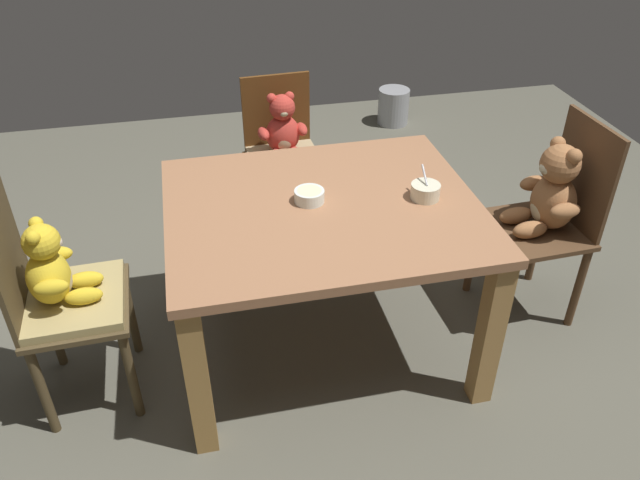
{
  "coord_description": "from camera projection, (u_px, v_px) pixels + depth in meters",
  "views": [
    {
      "loc": [
        -0.45,
        -1.98,
        1.95
      ],
      "look_at": [
        0.0,
        0.05,
        0.51
      ],
      "focal_mm": 35.3,
      "sensor_mm": 36.0,
      "label": 1
    }
  ],
  "objects": [
    {
      "name": "teddy_chair_near_right",
      "position": [
        550.0,
        202.0,
        2.66
      ],
      "size": [
        0.41,
        0.42,
        0.91
      ],
      "rotation": [
        0.0,
        0.0,
        3.18
      ],
      "color": "#503520",
      "rests_on": "ground_plane"
    },
    {
      "name": "porridge_bowl_cream_near_right",
      "position": [
        425.0,
        191.0,
        2.4
      ],
      "size": [
        0.11,
        0.12,
        0.12
      ],
      "color": "beige",
      "rests_on": "dining_table"
    },
    {
      "name": "porridge_bowl_white_center",
      "position": [
        309.0,
        196.0,
        2.38
      ],
      "size": [
        0.11,
        0.11,
        0.05
      ],
      "color": "white",
      "rests_on": "dining_table"
    },
    {
      "name": "dining_table",
      "position": [
        323.0,
        230.0,
        2.44
      ],
      "size": [
        1.18,
        0.99,
        0.7
      ],
      "color": "#986746",
      "rests_on": "ground_plane"
    },
    {
      "name": "teddy_chair_far_center",
      "position": [
        283.0,
        147.0,
        3.2
      ],
      "size": [
        0.4,
        0.41,
        0.85
      ],
      "rotation": [
        0.0,
        0.0,
        -1.52
      ],
      "color": "#593314",
      "rests_on": "ground_plane"
    },
    {
      "name": "ground_plane",
      "position": [
        322.0,
        344.0,
        2.79
      ],
      "size": [
        5.2,
        5.2,
        0.04
      ],
      "color": "#575548"
    },
    {
      "name": "teddy_chair_near_left",
      "position": [
        58.0,
        288.0,
        2.25
      ],
      "size": [
        0.38,
        0.43,
        0.91
      ],
      "rotation": [
        0.0,
        0.0,
        0.03
      ],
      "color": "#4B3C24",
      "rests_on": "ground_plane"
    },
    {
      "name": "metal_pail",
      "position": [
        393.0,
        106.0,
        4.61
      ],
      "size": [
        0.22,
        0.22,
        0.26
      ],
      "primitive_type": "cylinder",
      "color": "#93969B",
      "rests_on": "ground_plane"
    }
  ]
}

